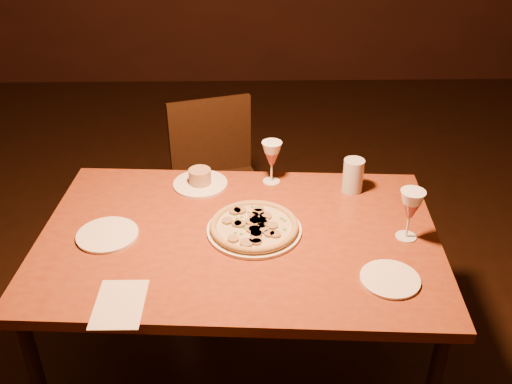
{
  "coord_description": "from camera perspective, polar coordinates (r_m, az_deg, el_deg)",
  "views": [
    {
      "loc": [
        0.03,
        -1.64,
        1.92
      ],
      "look_at": [
        0.07,
        0.04,
        0.89
      ],
      "focal_mm": 40.0,
      "sensor_mm": 36.0,
      "label": 1
    }
  ],
  "objects": [
    {
      "name": "wine_glass_far",
      "position": [
        2.27,
        1.57,
        2.97
      ],
      "size": [
        0.08,
        0.08,
        0.18
      ],
      "primitive_type": null,
      "color": "#A34744",
      "rests_on": "dining_table"
    },
    {
      "name": "floor",
      "position": [
        2.52,
        -1.54,
        -18.01
      ],
      "size": [
        7.0,
        7.0,
        0.0
      ],
      "primitive_type": "plane",
      "color": "black",
      "rests_on": "ground"
    },
    {
      "name": "water_tumbler",
      "position": [
        2.25,
        9.68,
        1.64
      ],
      "size": [
        0.08,
        0.08,
        0.13
      ],
      "primitive_type": "cylinder",
      "color": "silver",
      "rests_on": "dining_table"
    },
    {
      "name": "side_plate_near",
      "position": [
        1.86,
        13.26,
        -8.48
      ],
      "size": [
        0.19,
        0.19,
        0.01
      ],
      "primitive_type": "cylinder",
      "color": "white",
      "rests_on": "dining_table"
    },
    {
      "name": "pizza_plate",
      "position": [
        2.01,
        -0.18,
        -3.49
      ],
      "size": [
        0.34,
        0.34,
        0.04
      ],
      "color": "white",
      "rests_on": "dining_table"
    },
    {
      "name": "ramekin_saucer",
      "position": [
        2.29,
        -5.61,
        1.2
      ],
      "size": [
        0.22,
        0.22,
        0.07
      ],
      "color": "white",
      "rests_on": "dining_table"
    },
    {
      "name": "dining_table",
      "position": [
        2.04,
        -1.7,
        -5.76
      ],
      "size": [
        1.45,
        0.98,
        0.75
      ],
      "rotation": [
        0.0,
        0.0,
        -0.06
      ],
      "color": "brown",
      "rests_on": "floor"
    },
    {
      "name": "wine_glass_right",
      "position": [
        2.01,
        15.1,
        -2.21
      ],
      "size": [
        0.08,
        0.08,
        0.19
      ],
      "primitive_type": null,
      "color": "#A34744",
      "rests_on": "dining_table"
    },
    {
      "name": "side_plate_left",
      "position": [
        2.06,
        -14.64,
        -4.17
      ],
      "size": [
        0.21,
        0.21,
        0.01
      ],
      "primitive_type": "cylinder",
      "color": "white",
      "rests_on": "dining_table"
    },
    {
      "name": "chair_far",
      "position": [
        2.86,
        -3.83,
        1.34
      ],
      "size": [
        0.52,
        0.52,
        0.86
      ],
      "rotation": [
        0.0,
        0.0,
        0.29
      ],
      "color": "black",
      "rests_on": "floor"
    },
    {
      "name": "menu_card",
      "position": [
        1.78,
        -13.49,
        -10.83
      ],
      "size": [
        0.15,
        0.22,
        0.0
      ],
      "primitive_type": "cube",
      "rotation": [
        0.0,
        0.0,
        -0.01
      ],
      "color": "silver",
      "rests_on": "dining_table"
    }
  ]
}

